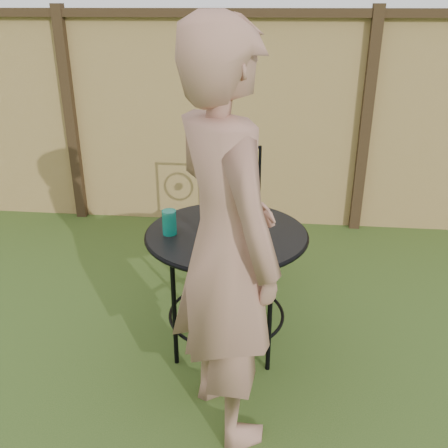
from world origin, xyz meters
name	(u,v)px	position (x,y,z in m)	size (l,w,h in m)	color
ground	(168,373)	(0.00, 0.00, 0.00)	(60.00, 60.00, 0.00)	#254616
fence	(215,121)	(0.00, 2.19, 0.95)	(8.00, 0.12, 1.90)	tan
patio_table	(227,254)	(0.30, 0.36, 0.59)	(0.92, 0.92, 0.72)	black
patio_chair	(231,209)	(0.24, 1.23, 0.50)	(0.46, 0.46, 0.95)	black
diner	(226,247)	(0.35, -0.27, 0.94)	(0.69, 0.45, 1.89)	#A16F5C
salad_plate	(231,239)	(0.33, 0.24, 0.74)	(0.27, 0.27, 0.02)	#480A0B
salad	(231,230)	(0.33, 0.24, 0.79)	(0.21, 0.21, 0.08)	#235614
fork	(233,208)	(0.34, 0.24, 0.92)	(0.01, 0.01, 0.18)	silver
drinking_glass	(169,222)	(-0.02, 0.30, 0.79)	(0.08, 0.08, 0.14)	#0C8C77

